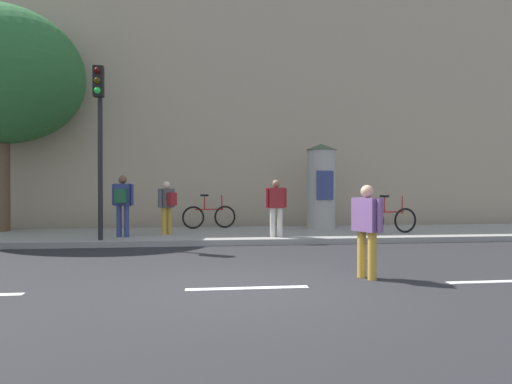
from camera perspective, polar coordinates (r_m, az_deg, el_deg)
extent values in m
plane|color=#232326|center=(7.06, -1.04, -11.46)|extent=(80.00, 80.00, 0.00)
cube|color=gray|center=(13.96, -4.10, -5.16)|extent=(36.00, 4.00, 0.15)
cube|color=silver|center=(7.06, -1.04, -11.43)|extent=(1.80, 0.16, 0.01)
cube|color=silver|center=(8.47, 27.39, -9.47)|extent=(1.80, 0.16, 0.01)
cube|color=tan|center=(19.11, -4.91, 9.44)|extent=(36.00, 5.00, 8.82)
cylinder|color=black|center=(12.46, -18.16, 2.60)|extent=(0.12, 0.12, 3.53)
cube|color=black|center=(12.54, -18.35, 12.46)|extent=(0.24, 0.24, 0.75)
sphere|color=#390605|center=(12.47, -18.48, 13.63)|extent=(0.16, 0.16, 0.16)
sphere|color=#3C2906|center=(12.41, -18.47, 12.56)|extent=(0.16, 0.16, 0.16)
sphere|color=green|center=(12.37, -18.47, 11.47)|extent=(0.16, 0.16, 0.16)
cylinder|color=#9E9B93|center=(15.27, 7.81, 0.32)|extent=(0.89, 0.89, 2.50)
cone|color=#334C33|center=(15.32, 7.82, 5.39)|extent=(0.98, 0.98, 0.20)
cube|color=navy|center=(14.83, 8.27, 0.80)|extent=(0.54, 0.02, 0.90)
cylinder|color=brown|center=(16.13, -28.13, 0.50)|extent=(0.44, 0.44, 2.63)
ellipsoid|color=#28602D|center=(16.48, -28.19, 12.24)|extent=(4.78, 4.78, 4.07)
cylinder|color=#B78C33|center=(7.83, 13.76, -7.45)|extent=(0.14, 0.14, 0.76)
cylinder|color=#B78C33|center=(8.00, 12.55, -7.28)|extent=(0.14, 0.14, 0.76)
cube|color=#724C84|center=(7.85, 13.16, -2.65)|extent=(0.41, 0.53, 0.54)
cylinder|color=#724C84|center=(7.65, 14.63, -2.74)|extent=(0.09, 0.09, 0.51)
cylinder|color=#724C84|center=(8.06, 11.76, -2.57)|extent=(0.09, 0.09, 0.51)
sphere|color=tan|center=(7.84, 13.16, 0.07)|extent=(0.21, 0.21, 0.21)
cylinder|color=silver|center=(12.71, 2.88, -3.65)|extent=(0.14, 0.14, 0.77)
cylinder|color=silver|center=(12.66, 2.00, -3.67)|extent=(0.14, 0.14, 0.77)
cube|color=maroon|center=(12.65, 2.44, -0.70)|extent=(0.42, 0.28, 0.54)
cylinder|color=maroon|center=(12.72, 3.51, -0.69)|extent=(0.09, 0.09, 0.52)
cylinder|color=maroon|center=(12.59, 1.35, -0.71)|extent=(0.09, 0.09, 0.52)
sphere|color=#8C664C|center=(12.65, 2.44, 1.00)|extent=(0.21, 0.21, 0.21)
cube|color=black|center=(12.83, 2.23, -0.80)|extent=(0.29, 0.19, 0.36)
cylinder|color=#B78C33|center=(13.50, -10.97, -3.45)|extent=(0.14, 0.14, 0.75)
cylinder|color=#B78C33|center=(13.67, -10.38, -3.39)|extent=(0.14, 0.14, 0.75)
cube|color=#4C4C51|center=(13.55, -10.68, -0.72)|extent=(0.45, 0.50, 0.53)
cylinder|color=#4C4C51|center=(13.35, -11.41, -0.74)|extent=(0.09, 0.09, 0.50)
cylinder|color=#4C4C51|center=(13.76, -9.98, -0.70)|extent=(0.09, 0.09, 0.50)
sphere|color=beige|center=(13.55, -10.68, 0.83)|extent=(0.20, 0.20, 0.20)
cube|color=maroon|center=(13.44, -10.09, -0.84)|extent=(0.29, 0.32, 0.36)
cylinder|color=navy|center=(13.13, -16.08, -3.40)|extent=(0.14, 0.14, 0.83)
cylinder|color=navy|center=(13.07, -15.25, -3.42)|extent=(0.14, 0.14, 0.83)
cube|color=navy|center=(13.07, -15.67, -0.31)|extent=(0.44, 0.30, 0.59)
cylinder|color=navy|center=(13.15, -16.69, -0.31)|extent=(0.09, 0.09, 0.56)
cylinder|color=navy|center=(12.99, -14.64, -0.32)|extent=(0.09, 0.09, 0.56)
sphere|color=brown|center=(13.07, -15.68, 1.46)|extent=(0.22, 0.22, 0.22)
cube|color=#1E5938|center=(12.90, -15.92, -0.46)|extent=(0.30, 0.20, 0.36)
torus|color=black|center=(15.17, -7.53, -3.05)|extent=(0.71, 0.23, 0.72)
torus|color=black|center=(15.45, -3.74, -2.98)|extent=(0.71, 0.23, 0.72)
cylinder|color=maroon|center=(15.28, -5.62, -2.08)|extent=(0.93, 0.27, 0.04)
cylinder|color=maroon|center=(15.24, -6.19, -1.34)|extent=(0.04, 0.04, 0.45)
cylinder|color=maroon|center=(15.40, -4.11, -1.32)|extent=(0.04, 0.04, 0.50)
cube|color=black|center=(15.23, -6.19, -0.40)|extent=(0.26, 0.16, 0.06)
torus|color=black|center=(13.88, 13.82, -3.40)|extent=(0.72, 0.17, 0.72)
torus|color=black|center=(14.43, 17.45, -3.26)|extent=(0.72, 0.17, 0.72)
cylinder|color=maroon|center=(14.14, 15.68, -2.32)|extent=(0.94, 0.18, 0.04)
cylinder|color=maroon|center=(14.05, 15.13, -1.52)|extent=(0.04, 0.04, 0.45)
cylinder|color=maroon|center=(14.35, 17.11, -1.48)|extent=(0.04, 0.04, 0.50)
cube|color=black|center=(14.04, 15.13, -0.50)|extent=(0.25, 0.14, 0.06)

